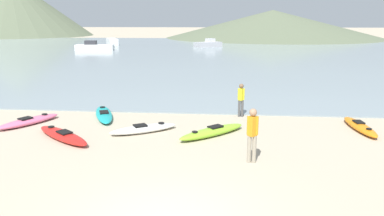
{
  "coord_description": "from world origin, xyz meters",
  "views": [
    {
      "loc": [
        1.32,
        -7.1,
        4.33
      ],
      "look_at": [
        -0.18,
        8.9,
        0.5
      ],
      "focal_mm": 35.0,
      "sensor_mm": 36.0,
      "label": 1
    }
  ],
  "objects": [
    {
      "name": "kayak_on_sand_4",
      "position": [
        -1.89,
        6.74,
        0.14
      ],
      "size": [
        2.68,
        2.04,
        0.32
      ],
      "color": "white",
      "rests_on": "ground_plane"
    },
    {
      "name": "person_near_foreground",
      "position": [
        2.13,
        3.91,
        0.98
      ],
      "size": [
        0.35,
        0.31,
        1.72
      ],
      "color": "gray",
      "rests_on": "ground_plane"
    },
    {
      "name": "far_hill_midleft",
      "position": [
        11.68,
        83.96,
        3.21
      ],
      "size": [
        50.09,
        50.09,
        6.42
      ],
      "primitive_type": "cone",
      "color": "#5B664C",
      "rests_on": "ground_plane"
    },
    {
      "name": "person_near_waterline",
      "position": [
        1.98,
        9.51,
        0.87
      ],
      "size": [
        0.31,
        0.27,
        1.52
      ],
      "color": "#4C4C4C",
      "rests_on": "ground_plane"
    },
    {
      "name": "kayak_on_sand_1",
      "position": [
        -4.7,
        5.63,
        0.14
      ],
      "size": [
        3.0,
        2.62,
        0.32
      ],
      "color": "red",
      "rests_on": "ground_plane"
    },
    {
      "name": "kayak_on_sand_2",
      "position": [
        0.82,
        6.55,
        0.16
      ],
      "size": [
        2.68,
        2.62,
        0.35
      ],
      "color": "#8CCC2D",
      "rests_on": "ground_plane"
    },
    {
      "name": "kayak_on_sand_0",
      "position": [
        6.68,
        7.86,
        0.14
      ],
      "size": [
        0.82,
        2.92,
        0.32
      ],
      "color": "orange",
      "rests_on": "ground_plane"
    },
    {
      "name": "bay_water",
      "position": [
        0.0,
        44.75,
        0.03
      ],
      "size": [
        160.0,
        70.0,
        0.06
      ],
      "primitive_type": "cube",
      "color": "gray",
      "rests_on": "ground_plane"
    },
    {
      "name": "moored_boat_0",
      "position": [
        -1.72,
        52.34,
        0.52
      ],
      "size": [
        4.54,
        3.82,
        1.31
      ],
      "color": "#B2B2B7",
      "rests_on": "bay_water"
    },
    {
      "name": "kayak_on_sand_5",
      "position": [
        -4.2,
        8.88,
        0.12
      ],
      "size": [
        1.88,
        3.31,
        0.29
      ],
      "color": "teal",
      "rests_on": "ground_plane"
    },
    {
      "name": "kayak_on_sand_3",
      "position": [
        -6.96,
        7.38,
        0.14
      ],
      "size": [
        1.95,
        2.79,
        0.32
      ],
      "color": "#E5668C",
      "rests_on": "ground_plane"
    },
    {
      "name": "moored_boat_3",
      "position": [
        -18.35,
        56.1,
        0.59
      ],
      "size": [
        3.32,
        4.95,
        1.06
      ],
      "color": "white",
      "rests_on": "bay_water"
    },
    {
      "name": "far_hill_left",
      "position": [
        -55.46,
        89.51,
        7.54
      ],
      "size": [
        41.12,
        41.12,
        15.08
      ],
      "primitive_type": "cone",
      "color": "#5B664C",
      "rests_on": "ground_plane"
    },
    {
      "name": "moored_boat_2",
      "position": [
        -17.3,
        44.38,
        0.53
      ],
      "size": [
        5.39,
        1.9,
        1.36
      ],
      "color": "white",
      "rests_on": "bay_water"
    }
  ]
}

